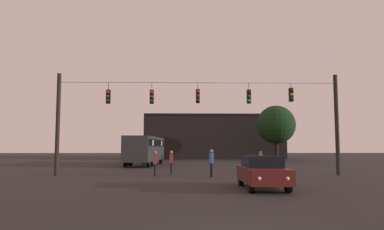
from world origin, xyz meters
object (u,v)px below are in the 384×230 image
(pedestrian_crossing_right, at_px, (155,162))
(pedestrian_near_bus, at_px, (211,161))
(pedestrian_crossing_center, at_px, (171,161))
(car_near_right, at_px, (262,172))
(pedestrian_crossing_left, at_px, (261,161))
(city_bus, at_px, (145,148))
(tree_left_silhouette, at_px, (276,125))

(pedestrian_crossing_right, xyz_separation_m, pedestrian_near_bus, (3.71, -0.51, 0.07))
(pedestrian_crossing_center, relative_size, pedestrian_near_bus, 0.94)
(car_near_right, distance_m, pedestrian_near_bus, 6.89)
(pedestrian_crossing_left, bearing_deg, city_bus, 127.58)
(city_bus, relative_size, pedestrian_crossing_right, 6.65)
(car_near_right, bearing_deg, tree_left_silhouette, 74.19)
(pedestrian_crossing_left, bearing_deg, car_near_right, -101.91)
(pedestrian_crossing_left, xyz_separation_m, tree_left_silhouette, (7.43, 23.88, 4.11))
(car_near_right, xyz_separation_m, pedestrian_crossing_right, (-5.56, 7.14, 0.15))
(city_bus, xyz_separation_m, car_near_right, (7.75, -21.77, -1.07))
(car_near_right, height_order, pedestrian_crossing_center, pedestrian_crossing_center)
(pedestrian_crossing_center, xyz_separation_m, pedestrian_near_bus, (2.67, -1.82, 0.07))
(city_bus, distance_m, pedestrian_near_bus, 16.27)
(pedestrian_near_bus, bearing_deg, pedestrian_crossing_center, 145.80)
(pedestrian_crossing_left, height_order, tree_left_silhouette, tree_left_silhouette)
(city_bus, relative_size, car_near_right, 2.57)
(city_bus, height_order, pedestrian_crossing_center, city_bus)
(car_near_right, xyz_separation_m, pedestrian_near_bus, (-1.85, 6.63, 0.22))
(car_near_right, height_order, pedestrian_near_bus, pedestrian_near_bus)
(tree_left_silhouette, bearing_deg, car_near_right, -105.81)
(pedestrian_crossing_center, height_order, pedestrian_near_bus, pedestrian_near_bus)
(car_near_right, distance_m, pedestrian_crossing_right, 9.05)
(pedestrian_crossing_right, height_order, tree_left_silhouette, tree_left_silhouette)
(car_near_right, bearing_deg, pedestrian_crossing_right, 127.89)
(pedestrian_crossing_left, relative_size, pedestrian_crossing_right, 0.98)
(city_bus, height_order, car_near_right, city_bus)
(tree_left_silhouette, bearing_deg, pedestrian_crossing_right, -119.93)
(city_bus, bearing_deg, pedestrian_crossing_left, -52.42)
(pedestrian_near_bus, height_order, tree_left_silhouette, tree_left_silhouette)
(city_bus, height_order, pedestrian_crossing_left, city_bus)
(pedestrian_crossing_center, bearing_deg, city_bus, 103.61)
(car_near_right, xyz_separation_m, pedestrian_crossing_center, (-4.52, 8.44, 0.16))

